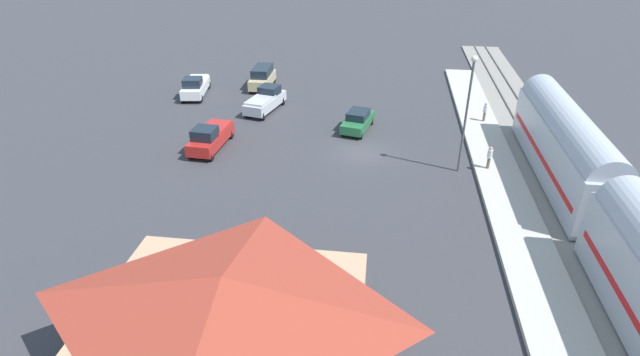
% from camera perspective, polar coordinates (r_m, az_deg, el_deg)
% --- Properties ---
extents(ground_plane, '(200.00, 200.00, 0.00)m').
position_cam_1_polar(ground_plane, '(39.57, 4.78, 2.92)').
color(ground_plane, '#38383D').
extents(railway_track, '(4.80, 70.00, 0.30)m').
position_cam_1_polar(railway_track, '(41.44, 24.48, 1.66)').
color(railway_track, gray).
rests_on(railway_track, ground).
extents(platform, '(3.20, 46.00, 0.30)m').
position_cam_1_polar(platform, '(40.38, 19.09, 2.14)').
color(platform, '#B7B2A8').
rests_on(platform, ground).
extents(station_building, '(11.15, 9.46, 5.28)m').
position_cam_1_polar(station_building, '(20.60, -10.52, -16.46)').
color(station_building, tan).
rests_on(station_building, ground).
extents(pedestrian_on_platform, '(0.36, 0.36, 1.71)m').
position_cam_1_polar(pedestrian_on_platform, '(46.59, 18.36, 7.33)').
color(pedestrian_on_platform, brown).
rests_on(pedestrian_on_platform, platform).
extents(pedestrian_waiting_far, '(0.36, 0.36, 1.71)m').
position_cam_1_polar(pedestrian_waiting_far, '(38.00, 18.82, 2.39)').
color(pedestrian_waiting_far, brown).
rests_on(pedestrian_waiting_far, platform).
extents(pickup_white, '(2.73, 5.63, 2.14)m').
position_cam_1_polar(pickup_white, '(52.94, -14.08, 10.16)').
color(pickup_white, white).
rests_on(pickup_white, ground).
extents(pickup_red, '(2.32, 5.52, 2.14)m').
position_cam_1_polar(pickup_red, '(40.61, -12.44, 4.62)').
color(pickup_red, red).
rests_on(pickup_red, ground).
extents(pickup_silver, '(3.15, 5.71, 2.14)m').
position_cam_1_polar(pickup_silver, '(47.76, -6.25, 8.84)').
color(pickup_silver, silver).
rests_on(pickup_silver, ground).
extents(sedan_green, '(2.79, 4.80, 1.74)m').
position_cam_1_polar(sedan_green, '(43.32, 4.36, 6.58)').
color(sedan_green, '#236638').
rests_on(sedan_green, ground).
extents(suv_tan, '(2.01, 4.92, 2.22)m').
position_cam_1_polar(suv_tan, '(54.21, -6.61, 11.39)').
color(suv_tan, '#C6B284').
rests_on(suv_tan, ground).
extents(light_pole_near_platform, '(0.44, 0.44, 8.54)m').
position_cam_1_polar(light_pole_near_platform, '(35.95, 16.56, 8.27)').
color(light_pole_near_platform, '#515156').
rests_on(light_pole_near_platform, ground).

